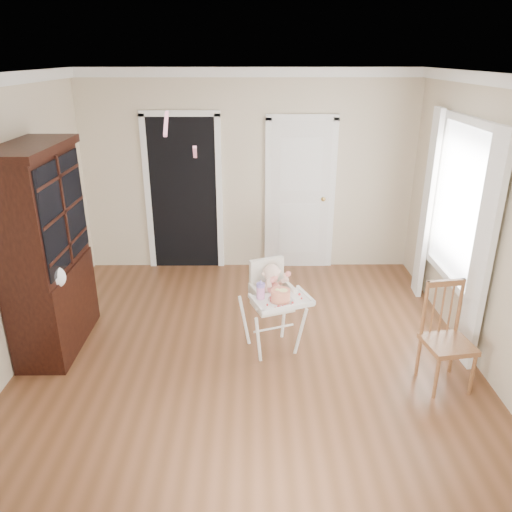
{
  "coord_description": "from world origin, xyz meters",
  "views": [
    {
      "loc": [
        0.04,
        -4.19,
        2.85
      ],
      "look_at": [
        0.08,
        0.17,
        1.08
      ],
      "focal_mm": 35.0,
      "sensor_mm": 36.0,
      "label": 1
    }
  ],
  "objects_px": {
    "high_chair": "(272,297)",
    "china_cabinet": "(47,251)",
    "cake": "(281,295)",
    "sippy_cup": "(261,290)",
    "dining_chair": "(447,340)"
  },
  "relations": [
    {
      "from": "high_chair",
      "to": "china_cabinet",
      "type": "distance_m",
      "value": 2.28
    },
    {
      "from": "cake",
      "to": "sippy_cup",
      "type": "xyz_separation_m",
      "value": [
        -0.19,
        0.04,
        0.03
      ]
    },
    {
      "from": "sippy_cup",
      "to": "dining_chair",
      "type": "distance_m",
      "value": 1.75
    },
    {
      "from": "high_chair",
      "to": "cake",
      "type": "bearing_deg",
      "value": -92.98
    },
    {
      "from": "cake",
      "to": "china_cabinet",
      "type": "bearing_deg",
      "value": 171.51
    },
    {
      "from": "high_chair",
      "to": "sippy_cup",
      "type": "xyz_separation_m",
      "value": [
        -0.12,
        -0.18,
        0.16
      ]
    },
    {
      "from": "cake",
      "to": "dining_chair",
      "type": "height_order",
      "value": "dining_chair"
    },
    {
      "from": "high_chair",
      "to": "china_cabinet",
      "type": "xyz_separation_m",
      "value": [
        -2.23,
        0.12,
        0.45
      ]
    },
    {
      "from": "high_chair",
      "to": "china_cabinet",
      "type": "height_order",
      "value": "china_cabinet"
    },
    {
      "from": "cake",
      "to": "dining_chair",
      "type": "bearing_deg",
      "value": -13.93
    },
    {
      "from": "high_chair",
      "to": "dining_chair",
      "type": "relative_size",
      "value": 0.99
    },
    {
      "from": "sippy_cup",
      "to": "china_cabinet",
      "type": "xyz_separation_m",
      "value": [
        -2.11,
        0.3,
        0.29
      ]
    },
    {
      "from": "high_chair",
      "to": "dining_chair",
      "type": "xyz_separation_m",
      "value": [
        1.55,
        -0.59,
        -0.14
      ]
    },
    {
      "from": "cake",
      "to": "china_cabinet",
      "type": "distance_m",
      "value": 2.34
    },
    {
      "from": "high_chair",
      "to": "dining_chair",
      "type": "bearing_deg",
      "value": -40.81
    }
  ]
}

